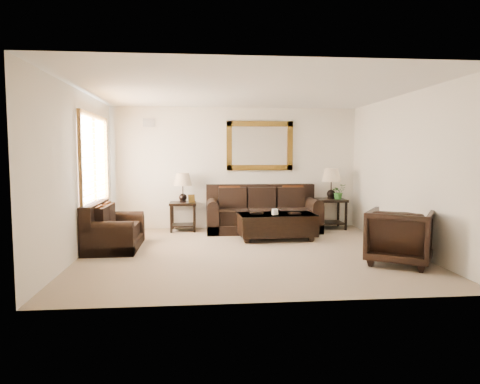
{
  "coord_description": "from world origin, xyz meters",
  "views": [
    {
      "loc": [
        -0.8,
        -7.11,
        1.65
      ],
      "look_at": [
        -0.07,
        0.6,
        0.97
      ],
      "focal_mm": 32.0,
      "sensor_mm": 36.0,
      "label": 1
    }
  ],
  "objects": [
    {
      "name": "loveseat",
      "position": [
        -2.36,
        0.52,
        0.3
      ],
      "size": [
        0.86,
        1.44,
        0.81
      ],
      "rotation": [
        0.0,
        0.0,
        1.57
      ],
      "color": "black",
      "rests_on": "room"
    },
    {
      "name": "room",
      "position": [
        0.0,
        0.0,
        1.35
      ],
      "size": [
        5.51,
        5.01,
        2.71
      ],
      "color": "#827359",
      "rests_on": "ground"
    },
    {
      "name": "window",
      "position": [
        -2.7,
        0.9,
        1.55
      ],
      "size": [
        0.07,
        1.96,
        1.66
      ],
      "color": "white",
      "rests_on": "room"
    },
    {
      "name": "air_vent",
      "position": [
        -1.9,
        2.48,
        2.35
      ],
      "size": [
        0.25,
        0.02,
        0.18
      ],
      "primitive_type": "cube",
      "color": "#999999",
      "rests_on": "room"
    },
    {
      "name": "end_table_left",
      "position": [
        -1.16,
        2.17,
        0.82
      ],
      "size": [
        0.57,
        0.57,
        1.26
      ],
      "color": "black",
      "rests_on": "room"
    },
    {
      "name": "sofa",
      "position": [
        0.55,
        2.02,
        0.36
      ],
      "size": [
        2.42,
        1.04,
        0.99
      ],
      "color": "black",
      "rests_on": "room"
    },
    {
      "name": "coffee_table",
      "position": [
        0.69,
        1.02,
        0.31
      ],
      "size": [
        1.52,
        0.87,
        0.63
      ],
      "rotation": [
        0.0,
        0.0,
        0.05
      ],
      "color": "black",
      "rests_on": "room"
    },
    {
      "name": "mirror",
      "position": [
        0.55,
        2.47,
        1.85
      ],
      "size": [
        1.5,
        0.06,
        1.1
      ],
      "color": "#482C0E",
      "rests_on": "room"
    },
    {
      "name": "end_table_right",
      "position": [
        2.12,
        2.15,
        0.88
      ],
      "size": [
        0.61,
        0.61,
        1.35
      ],
      "color": "black",
      "rests_on": "room"
    },
    {
      "name": "potted_plant",
      "position": [
        2.25,
        2.04,
        0.8
      ],
      "size": [
        0.38,
        0.4,
        0.26
      ],
      "primitive_type": "imported",
      "rotation": [
        0.0,
        0.0,
        0.26
      ],
      "color": "#295D20",
      "rests_on": "end_table_right"
    },
    {
      "name": "armchair",
      "position": [
        2.2,
        -1.0,
        0.46
      ],
      "size": [
        1.21,
        1.19,
        0.92
      ],
      "primitive_type": "imported",
      "rotation": [
        0.0,
        0.0,
        2.56
      ],
      "color": "black",
      "rests_on": "floor"
    }
  ]
}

